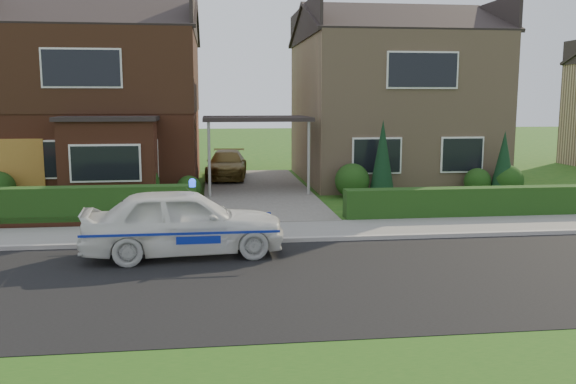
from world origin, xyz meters
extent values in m
plane|color=#1D4E15|center=(0.00, 0.00, 0.00)|extent=(120.00, 120.00, 0.00)
cube|color=black|center=(0.00, 0.00, 0.00)|extent=(60.00, 6.00, 0.02)
cube|color=#9E9993|center=(0.00, 3.05, 0.06)|extent=(60.00, 0.16, 0.12)
cube|color=slate|center=(0.00, 4.10, 0.05)|extent=(60.00, 2.00, 0.10)
cube|color=#666059|center=(0.00, 11.00, 0.06)|extent=(3.80, 12.00, 0.12)
cube|color=brown|center=(-5.80, 14.00, 2.90)|extent=(7.20, 8.00, 5.80)
cube|color=white|center=(-7.38, 9.98, 1.40)|extent=(1.80, 0.08, 1.30)
cube|color=white|center=(-4.22, 9.98, 1.40)|extent=(1.60, 0.08, 1.30)
cube|color=white|center=(-5.80, 9.98, 4.40)|extent=(2.60, 0.08, 1.30)
cube|color=black|center=(-5.80, 14.00, 4.35)|extent=(7.26, 8.06, 2.90)
cube|color=brown|center=(-4.94, 9.30, 1.35)|extent=(3.00, 1.40, 2.70)
cube|color=black|center=(-4.94, 9.30, 2.77)|extent=(3.20, 1.60, 0.14)
cube|color=tan|center=(5.80, 14.00, 2.90)|extent=(7.20, 8.00, 5.80)
cube|color=white|center=(4.22, 9.98, 1.40)|extent=(1.80, 0.08, 1.30)
cube|color=white|center=(7.38, 9.98, 1.40)|extent=(1.60, 0.08, 1.30)
cube|color=white|center=(5.80, 9.98, 4.40)|extent=(2.60, 0.08, 1.30)
cube|color=black|center=(0.00, 11.00, 2.70)|extent=(3.80, 3.00, 0.14)
cylinder|color=gray|center=(-1.70, 9.60, 1.35)|extent=(0.10, 0.10, 2.70)
cylinder|color=gray|center=(1.70, 9.60, 1.35)|extent=(0.10, 0.10, 2.70)
cube|color=brown|center=(-8.25, 9.96, 1.05)|extent=(2.20, 0.10, 2.10)
cube|color=brown|center=(-5.80, 5.30, 0.18)|extent=(7.70, 0.25, 0.36)
cube|color=#1B3811|center=(-5.80, 5.45, 0.00)|extent=(7.50, 0.55, 0.90)
cube|color=#1B3811|center=(5.80, 5.35, 0.00)|extent=(7.50, 0.55, 0.80)
sphere|color=#1B3811|center=(-4.00, 9.30, 0.66)|extent=(1.32, 1.32, 1.32)
sphere|color=#1B3811|center=(-2.40, 9.60, 0.42)|extent=(0.84, 0.84, 0.84)
sphere|color=#1B3811|center=(3.20, 9.40, 0.60)|extent=(1.20, 1.20, 1.20)
sphere|color=#1B3811|center=(7.80, 9.50, 0.48)|extent=(0.96, 0.96, 0.96)
sphere|color=#1B3811|center=(8.80, 9.20, 0.54)|extent=(1.08, 1.08, 1.08)
cone|color=black|center=(4.20, 9.20, 1.30)|extent=(0.90, 0.90, 2.60)
cone|color=black|center=(8.60, 9.20, 1.10)|extent=(0.90, 0.90, 2.20)
imported|color=silver|center=(-2.23, 2.14, 0.74)|extent=(2.15, 4.50, 1.48)
sphere|color=#193FF2|center=(-2.02, 2.14, 1.56)|extent=(0.17, 0.17, 0.17)
cube|color=navy|center=(-2.23, 1.26, 0.68)|extent=(4.01, 0.02, 0.05)
cube|color=navy|center=(-2.23, 3.02, 0.68)|extent=(4.01, 0.01, 0.05)
ellipsoid|color=black|center=(-3.45, 2.04, 1.03)|extent=(0.22, 0.17, 0.21)
sphere|color=white|center=(-3.44, 1.98, 1.02)|extent=(0.11, 0.11, 0.11)
sphere|color=black|center=(-3.43, 2.02, 1.17)|extent=(0.13, 0.13, 0.13)
cone|color=black|center=(-3.48, 2.03, 1.24)|extent=(0.04, 0.04, 0.05)
cone|color=black|center=(-3.39, 2.03, 1.24)|extent=(0.04, 0.04, 0.05)
imported|color=brown|center=(-1.00, 14.32, 0.69)|extent=(1.91, 4.02, 1.13)
imported|color=gray|center=(-7.99, 8.07, 0.35)|extent=(0.43, 0.36, 0.69)
imported|color=gray|center=(-6.57, 7.61, 0.37)|extent=(0.52, 0.50, 0.74)
imported|color=gray|center=(-3.64, 6.92, 0.38)|extent=(0.46, 0.46, 0.76)
camera|label=1|loc=(-1.59, -11.05, 3.40)|focal=38.00mm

